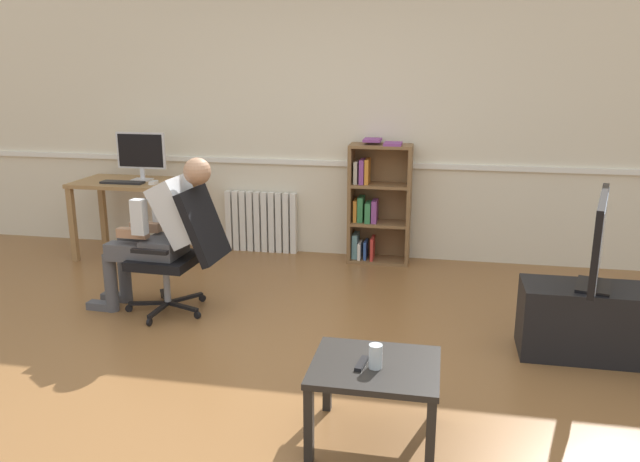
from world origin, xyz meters
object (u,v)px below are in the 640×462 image
radiator (261,222)px  tv_stand (589,322)px  person_seated (161,230)px  tv_screen (599,240)px  office_chair (182,247)px  keyboard (122,182)px  drinking_glass (375,356)px  computer_mouse (153,183)px  computer_desk (134,193)px  coffee_table (375,375)px  imac_monitor (141,153)px  spare_remote (362,363)px  bookshelf (376,204)px

radiator → tv_stand: 3.35m
person_seated → tv_screen: 3.05m
radiator → office_chair: size_ratio=0.75×
keyboard → drinking_glass: size_ratio=3.42×
computer_mouse → radiator: 1.13m
computer_desk → office_chair: 1.69m
computer_mouse → coffee_table: computer_mouse is taller
computer_mouse → person_seated: bearing=-62.5°
keyboard → tv_screen: bearing=-18.9°
imac_monitor → keyboard: size_ratio=1.20×
coffee_table → imac_monitor: bearing=132.9°
tv_stand → coffee_table: (-1.26, -1.23, 0.12)m
computer_mouse → radiator: size_ratio=0.14×
spare_remote → office_chair: bearing=144.6°
imac_monitor → person_seated: size_ratio=0.41×
bookshelf → coffee_table: (0.33, -3.02, -0.20)m
bookshelf → drinking_glass: bookshelf is taller
tv_stand → spare_remote: tv_stand is taller
tv_stand → coffee_table: bearing=-135.6°
radiator → coffee_table: bearing=-64.3°
tv_screen → office_chair: bearing=100.8°
bookshelf → coffee_table: size_ratio=1.87×
imac_monitor → tv_screen: size_ratio=0.54×
keyboard → spare_remote: size_ratio=2.75×
person_seated → tv_stand: person_seated is taller
imac_monitor → tv_screen: bearing=-22.2°
computer_desk → spare_remote: bearing=-46.6°
computer_mouse → bookshelf: bookshelf is taller
radiator → tv_screen: tv_screen is taller
computer_desk → office_chair: size_ratio=1.14×
drinking_glass → computer_desk: bearing=134.0°
computer_mouse → office_chair: 1.45m
coffee_table → spare_remote: 0.10m
radiator → imac_monitor: bearing=-164.1°
computer_desk → drinking_glass: 3.85m
keyboard → spare_remote: keyboard is taller
coffee_table → person_seated: bearing=141.4°
keyboard → tv_screen: tv_screen is taller
person_seated → tv_screen: bearing=89.0°
keyboard → computer_mouse: bearing=3.7°
computer_desk → spare_remote: 3.79m
office_chair → coffee_table: size_ratio=1.55×
computer_mouse → drinking_glass: (2.40, -2.64, -0.29)m
spare_remote → radiator: bearing=122.1°
imac_monitor → bookshelf: size_ratio=0.42×
coffee_table → office_chair: bearing=138.7°
imac_monitor → office_chair: bearing=-54.5°
radiator → tv_screen: (2.76, -1.89, 0.48)m
tv_screen → computer_desk: bearing=83.6°
radiator → tv_stand: size_ratio=0.85×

